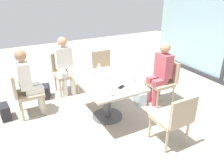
# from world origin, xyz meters

# --- Properties ---
(ground_plane) EXTENTS (12.00, 12.00, 0.00)m
(ground_plane) POSITION_xyz_m (0.00, 0.00, 0.00)
(ground_plane) COLOR #A89E8E
(dining_table_main) EXTENTS (1.29, 0.94, 0.73)m
(dining_table_main) POSITION_xyz_m (0.00, 0.00, 0.55)
(dining_table_main) COLOR #BCB29E
(dining_table_main) RESTS_ON ground_plane
(chair_front_left) EXTENTS (0.46, 0.50, 0.87)m
(chair_front_left) POSITION_xyz_m (-0.78, -1.30, 0.50)
(chair_front_left) COLOR tan
(chair_front_left) RESTS_ON ground_plane
(chair_side_end) EXTENTS (0.50, 0.46, 0.87)m
(chair_side_end) POSITION_xyz_m (-1.45, -0.34, 0.50)
(chair_side_end) COLOR tan
(chair_side_end) RESTS_ON ground_plane
(chair_near_window) EXTENTS (0.46, 0.51, 0.87)m
(chair_near_window) POSITION_xyz_m (0.00, 1.30, 0.50)
(chair_near_window) COLOR tan
(chair_near_window) RESTS_ON ground_plane
(chair_far_left) EXTENTS (0.50, 0.46, 0.87)m
(chair_far_left) POSITION_xyz_m (-1.17, 0.52, 0.50)
(chair_far_left) COLOR tan
(chair_far_left) RESTS_ON ground_plane
(chair_far_right) EXTENTS (0.50, 0.46, 0.87)m
(chair_far_right) POSITION_xyz_m (1.17, 0.52, 0.50)
(chair_far_right) COLOR tan
(chair_far_right) RESTS_ON ground_plane
(person_front_left) EXTENTS (0.34, 0.39, 1.26)m
(person_front_left) POSITION_xyz_m (-0.78, -1.19, 0.70)
(person_front_left) COLOR silver
(person_front_left) RESTS_ON ground_plane
(person_side_end) EXTENTS (0.39, 0.34, 1.26)m
(person_side_end) POSITION_xyz_m (-1.34, -0.34, 0.70)
(person_side_end) COLOR silver
(person_side_end) RESTS_ON ground_plane
(person_near_window) EXTENTS (0.34, 0.39, 1.26)m
(person_near_window) POSITION_xyz_m (-0.00, 1.19, 0.70)
(person_near_window) COLOR #B24C56
(person_near_window) RESTS_ON ground_plane
(wine_glass_0) EXTENTS (0.07, 0.07, 0.18)m
(wine_glass_0) POSITION_xyz_m (0.19, 0.41, 0.86)
(wine_glass_0) COLOR silver
(wine_glass_0) RESTS_ON dining_table_main
(wine_glass_1) EXTENTS (0.07, 0.07, 0.18)m
(wine_glass_1) POSITION_xyz_m (-0.39, -0.10, 0.86)
(wine_glass_1) COLOR silver
(wine_glass_1) RESTS_ON dining_table_main
(wine_glass_2) EXTENTS (0.07, 0.07, 0.18)m
(wine_glass_2) POSITION_xyz_m (0.36, -0.19, 0.86)
(wine_glass_2) COLOR silver
(wine_glass_2) RESTS_ON dining_table_main
(wine_glass_3) EXTENTS (0.07, 0.07, 0.18)m
(wine_glass_3) POSITION_xyz_m (-0.10, 0.06, 0.86)
(wine_glass_3) COLOR silver
(wine_glass_3) RESTS_ON dining_table_main
(wine_glass_4) EXTENTS (0.07, 0.07, 0.18)m
(wine_glass_4) POSITION_xyz_m (-0.45, 0.06, 0.86)
(wine_glass_4) COLOR silver
(wine_glass_4) RESTS_ON dining_table_main
(wine_glass_5) EXTENTS (0.07, 0.07, 0.18)m
(wine_glass_5) POSITION_xyz_m (-0.45, 0.39, 0.86)
(wine_glass_5) COLOR silver
(wine_glass_5) RESTS_ON dining_table_main
(wine_glass_6) EXTENTS (0.07, 0.07, 0.18)m
(wine_glass_6) POSITION_xyz_m (0.52, -0.20, 0.86)
(wine_glass_6) COLOR silver
(wine_glass_6) RESTS_ON dining_table_main
(coffee_cup) EXTENTS (0.08, 0.08, 0.09)m
(coffee_cup) POSITION_xyz_m (-0.49, -0.40, 0.78)
(coffee_cup) COLOR white
(coffee_cup) RESTS_ON dining_table_main
(cell_phone_on_table) EXTENTS (0.13, 0.16, 0.01)m
(cell_phone_on_table) POSITION_xyz_m (0.34, 0.09, 0.73)
(cell_phone_on_table) COLOR black
(cell_phone_on_table) RESTS_ON dining_table_main
(handbag_0) EXTENTS (0.31, 0.19, 0.28)m
(handbag_0) POSITION_xyz_m (-0.83, -1.68, 0.14)
(handbag_0) COLOR #232328
(handbag_0) RESTS_ON ground_plane
(handbag_1) EXTENTS (0.33, 0.25, 0.28)m
(handbag_1) POSITION_xyz_m (-1.31, -0.83, 0.14)
(handbag_1) COLOR #232328
(handbag_1) RESTS_ON ground_plane
(handbag_2) EXTENTS (0.32, 0.20, 0.28)m
(handbag_2) POSITION_xyz_m (-0.11, 0.81, 0.14)
(handbag_2) COLOR silver
(handbag_2) RESTS_ON ground_plane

